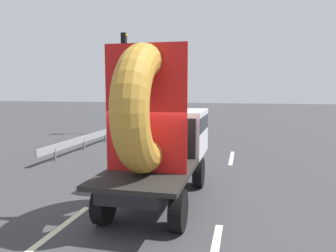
% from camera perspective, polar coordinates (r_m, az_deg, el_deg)
% --- Properties ---
extents(ground_plane, '(120.00, 120.00, 0.00)m').
position_cam_1_polar(ground_plane, '(8.77, -3.50, -13.51)').
color(ground_plane, '#38383A').
extents(flatbed_truck, '(2.02, 5.23, 4.02)m').
position_cam_1_polar(flatbed_truck, '(8.61, -1.30, -0.87)').
color(flatbed_truck, black).
rests_on(flatbed_truck, ground_plane).
extents(distant_sedan, '(1.64, 3.83, 1.25)m').
position_cam_1_polar(distant_sedan, '(25.82, 0.82, 1.41)').
color(distant_sedan, black).
rests_on(distant_sedan, ground_plane).
extents(traffic_light, '(0.42, 0.36, 6.62)m').
position_cam_1_polar(traffic_light, '(21.72, -7.71, 9.82)').
color(traffic_light, gray).
rests_on(traffic_light, ground_plane).
extents(guardrail, '(0.10, 10.13, 0.71)m').
position_cam_1_polar(guardrail, '(17.58, -12.71, -1.70)').
color(guardrail, gray).
rests_on(guardrail, ground_plane).
extents(lane_dash_left_near, '(0.16, 2.70, 0.01)m').
position_cam_1_polar(lane_dash_left_near, '(7.66, -18.90, -16.92)').
color(lane_dash_left_near, beige).
rests_on(lane_dash_left_near, ground_plane).
extents(lane_dash_left_far, '(0.16, 2.73, 0.01)m').
position_cam_1_polar(lane_dash_left_far, '(15.20, -1.64, -4.81)').
color(lane_dash_left_far, beige).
rests_on(lane_dash_left_far, ground_plane).
extents(lane_dash_right_near, '(0.16, 2.08, 0.01)m').
position_cam_1_polar(lane_dash_right_near, '(6.64, 8.36, -20.44)').
color(lane_dash_right_near, beige).
rests_on(lane_dash_right_near, ground_plane).
extents(lane_dash_right_far, '(0.16, 2.78, 0.01)m').
position_cam_1_polar(lane_dash_right_far, '(14.47, 11.16, -5.52)').
color(lane_dash_right_far, beige).
rests_on(lane_dash_right_far, ground_plane).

